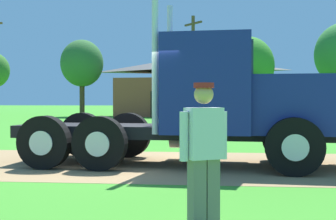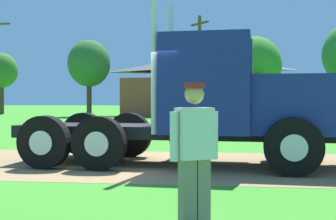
% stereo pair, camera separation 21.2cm
% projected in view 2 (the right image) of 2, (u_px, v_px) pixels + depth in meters
% --- Properties ---
extents(ground_plane, '(200.00, 200.00, 0.00)m').
position_uv_depth(ground_plane, '(129.00, 164.00, 10.75)').
color(ground_plane, '#3A8A26').
extents(dirt_track, '(120.00, 5.04, 0.01)m').
position_uv_depth(dirt_track, '(129.00, 164.00, 10.75)').
color(dirt_track, '#97784F').
rests_on(dirt_track, ground_plane).
extents(truck_foreground_white, '(7.50, 3.08, 3.83)m').
position_uv_depth(truck_foreground_white, '(216.00, 104.00, 10.41)').
color(truck_foreground_white, black).
rests_on(truck_foreground_white, ground_plane).
extents(visitor_standing_near, '(0.54, 0.41, 1.70)m').
position_uv_depth(visitor_standing_near, '(194.00, 151.00, 5.28)').
color(visitor_standing_near, silver).
rests_on(visitor_standing_near, ground_plane).
extents(shed_building, '(13.33, 8.17, 5.29)m').
position_uv_depth(shed_building, '(196.00, 87.00, 41.01)').
color(shed_building, brown).
rests_on(shed_building, ground_plane).
extents(utility_pole_far, '(1.44, 1.84, 7.92)m').
position_uv_depth(utility_pole_far, '(200.00, 64.00, 35.50)').
color(utility_pole_far, brown).
rests_on(utility_pole_far, ground_plane).
extents(tree_left, '(3.24, 3.24, 6.25)m').
position_uv_depth(tree_left, '(2.00, 71.00, 47.22)').
color(tree_left, '#513823').
rests_on(tree_left, ground_plane).
extents(tree_mid, '(3.73, 3.73, 6.71)m').
position_uv_depth(tree_mid, '(89.00, 64.00, 40.56)').
color(tree_mid, '#513823').
rests_on(tree_mid, ground_plane).
extents(tree_right, '(4.53, 4.53, 6.87)m').
position_uv_depth(tree_right, '(255.00, 66.00, 39.44)').
color(tree_right, '#513823').
rests_on(tree_right, ground_plane).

